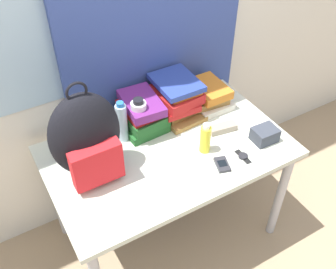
{
  "coord_description": "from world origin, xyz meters",
  "views": [
    {
      "loc": [
        -0.72,
        -0.87,
        2.1
      ],
      "look_at": [
        0.0,
        0.37,
        0.81
      ],
      "focal_mm": 42.0,
      "sensor_mm": 36.0,
      "label": 1
    }
  ],
  "objects_px": {
    "book_stack_right": "(207,95)",
    "cell_phone": "(222,164)",
    "book_stack_center": "(176,98)",
    "camera_pouch": "(265,135)",
    "backpack": "(86,138)",
    "book_stack_left": "(142,114)",
    "sports_bottle": "(139,119)",
    "sunglasses_case": "(223,128)",
    "wristwatch": "(243,156)",
    "water_bottle": "(122,122)",
    "sunscreen_bottle": "(205,139)"
  },
  "relations": [
    {
      "from": "sunglasses_case",
      "to": "water_bottle",
      "type": "bearing_deg",
      "value": 156.86
    },
    {
      "from": "water_bottle",
      "to": "wristwatch",
      "type": "bearing_deg",
      "value": -42.64
    },
    {
      "from": "book_stack_left",
      "to": "camera_pouch",
      "type": "bearing_deg",
      "value": -39.44
    },
    {
      "from": "water_bottle",
      "to": "cell_phone",
      "type": "distance_m",
      "value": 0.54
    },
    {
      "from": "book_stack_left",
      "to": "cell_phone",
      "type": "relative_size",
      "value": 2.55
    },
    {
      "from": "wristwatch",
      "to": "sunglasses_case",
      "type": "bearing_deg",
      "value": 82.57
    },
    {
      "from": "book_stack_left",
      "to": "sports_bottle",
      "type": "relative_size",
      "value": 1.16
    },
    {
      "from": "book_stack_right",
      "to": "wristwatch",
      "type": "xyz_separation_m",
      "value": [
        -0.09,
        -0.46,
        -0.05
      ]
    },
    {
      "from": "book_stack_right",
      "to": "book_stack_left",
      "type": "bearing_deg",
      "value": -179.95
    },
    {
      "from": "sunscreen_bottle",
      "to": "sunglasses_case",
      "type": "height_order",
      "value": "sunscreen_bottle"
    },
    {
      "from": "sports_bottle",
      "to": "camera_pouch",
      "type": "height_order",
      "value": "sports_bottle"
    },
    {
      "from": "sunscreen_bottle",
      "to": "book_stack_left",
      "type": "bearing_deg",
      "value": 120.5
    },
    {
      "from": "water_bottle",
      "to": "camera_pouch",
      "type": "relative_size",
      "value": 1.86
    },
    {
      "from": "sports_bottle",
      "to": "sunglasses_case",
      "type": "height_order",
      "value": "sports_bottle"
    },
    {
      "from": "book_stack_center",
      "to": "camera_pouch",
      "type": "relative_size",
      "value": 2.36
    },
    {
      "from": "sunglasses_case",
      "to": "backpack",
      "type": "bearing_deg",
      "value": 173.93
    },
    {
      "from": "book_stack_center",
      "to": "wristwatch",
      "type": "relative_size",
      "value": 2.9
    },
    {
      "from": "backpack",
      "to": "wristwatch",
      "type": "xyz_separation_m",
      "value": [
        0.68,
        -0.29,
        -0.21
      ]
    },
    {
      "from": "book_stack_left",
      "to": "sports_bottle",
      "type": "distance_m",
      "value": 0.08
    },
    {
      "from": "backpack",
      "to": "book_stack_center",
      "type": "relative_size",
      "value": 1.67
    },
    {
      "from": "backpack",
      "to": "book_stack_left",
      "type": "height_order",
      "value": "backpack"
    },
    {
      "from": "book_stack_left",
      "to": "book_stack_center",
      "type": "height_order",
      "value": "book_stack_center"
    },
    {
      "from": "sports_bottle",
      "to": "wristwatch",
      "type": "bearing_deg",
      "value": -46.63
    },
    {
      "from": "backpack",
      "to": "book_stack_left",
      "type": "xyz_separation_m",
      "value": [
        0.36,
        0.17,
        -0.12
      ]
    },
    {
      "from": "book_stack_center",
      "to": "book_stack_left",
      "type": "bearing_deg",
      "value": -178.75
    },
    {
      "from": "book_stack_left",
      "to": "wristwatch",
      "type": "distance_m",
      "value": 0.57
    },
    {
      "from": "backpack",
      "to": "wristwatch",
      "type": "distance_m",
      "value": 0.77
    },
    {
      "from": "camera_pouch",
      "to": "sports_bottle",
      "type": "bearing_deg",
      "value": 147.32
    },
    {
      "from": "book_stack_left",
      "to": "book_stack_center",
      "type": "bearing_deg",
      "value": 1.25
    },
    {
      "from": "book_stack_right",
      "to": "sports_bottle",
      "type": "xyz_separation_m",
      "value": [
        -0.46,
        -0.06,
        0.05
      ]
    },
    {
      "from": "book_stack_right",
      "to": "sunglasses_case",
      "type": "height_order",
      "value": "book_stack_right"
    },
    {
      "from": "book_stack_right",
      "to": "sunscreen_bottle",
      "type": "bearing_deg",
      "value": -125.5
    },
    {
      "from": "book_stack_right",
      "to": "camera_pouch",
      "type": "xyz_separation_m",
      "value": [
        0.08,
        -0.41,
        -0.02
      ]
    },
    {
      "from": "sports_bottle",
      "to": "cell_phone",
      "type": "relative_size",
      "value": 2.19
    },
    {
      "from": "backpack",
      "to": "sunscreen_bottle",
      "type": "bearing_deg",
      "value": -15.74
    },
    {
      "from": "sunglasses_case",
      "to": "wristwatch",
      "type": "bearing_deg",
      "value": -97.43
    },
    {
      "from": "book_stack_center",
      "to": "camera_pouch",
      "type": "xyz_separation_m",
      "value": [
        0.29,
        -0.42,
        -0.08
      ]
    },
    {
      "from": "cell_phone",
      "to": "sunglasses_case",
      "type": "relative_size",
      "value": 0.7
    },
    {
      "from": "book_stack_right",
      "to": "cell_phone",
      "type": "distance_m",
      "value": 0.5
    },
    {
      "from": "camera_pouch",
      "to": "wristwatch",
      "type": "xyz_separation_m",
      "value": [
        -0.17,
        -0.05,
        -0.03
      ]
    },
    {
      "from": "water_bottle",
      "to": "book_stack_left",
      "type": "bearing_deg",
      "value": 15.42
    },
    {
      "from": "book_stack_center",
      "to": "sunscreen_bottle",
      "type": "distance_m",
      "value": 0.33
    },
    {
      "from": "sunglasses_case",
      "to": "wristwatch",
      "type": "height_order",
      "value": "sunglasses_case"
    },
    {
      "from": "wristwatch",
      "to": "cell_phone",
      "type": "bearing_deg",
      "value": 178.22
    },
    {
      "from": "sunscreen_bottle",
      "to": "camera_pouch",
      "type": "xyz_separation_m",
      "value": [
        0.31,
        -0.09,
        -0.04
      ]
    },
    {
      "from": "sunscreen_bottle",
      "to": "water_bottle",
      "type": "bearing_deg",
      "value": 138.07
    },
    {
      "from": "sunscreen_bottle",
      "to": "cell_phone",
      "type": "bearing_deg",
      "value": -83.53
    },
    {
      "from": "cell_phone",
      "to": "sunglasses_case",
      "type": "bearing_deg",
      "value": 53.93
    },
    {
      "from": "backpack",
      "to": "camera_pouch",
      "type": "xyz_separation_m",
      "value": [
        0.86,
        -0.24,
        -0.18
      ]
    },
    {
      "from": "water_bottle",
      "to": "cell_phone",
      "type": "bearing_deg",
      "value": -51.47
    }
  ]
}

